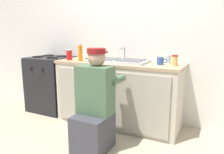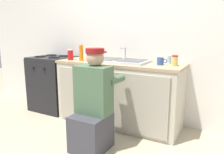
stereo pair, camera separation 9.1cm
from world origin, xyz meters
name	(u,v)px [view 1 (the left image)]	position (x,y,z in m)	size (l,w,h in m)	color
ground_plane	(109,130)	(0.00, 0.00, 0.00)	(12.00, 12.00, 0.00)	tan
back_wall	(129,34)	(0.00, 0.65, 1.25)	(6.00, 0.10, 2.50)	silver
counter_cabinet	(118,94)	(0.00, 0.29, 0.42)	(1.70, 0.62, 0.84)	beige
countertop	(119,63)	(0.00, 0.30, 0.86)	(1.74, 0.62, 0.03)	tan
sink_double_basin	(119,60)	(0.00, 0.30, 0.89)	(0.80, 0.44, 0.19)	silver
stove_range	(52,83)	(-1.22, 0.30, 0.44)	(0.65, 0.62, 0.90)	black
plumber_person	(94,108)	(0.07, -0.46, 0.46)	(0.42, 0.61, 1.10)	#3F3F47
soda_cup_red	(69,55)	(-0.72, 0.16, 0.95)	(0.08, 0.08, 0.15)	red
cell_phone	(90,58)	(-0.56, 0.44, 0.88)	(0.07, 0.14, 0.01)	black
condiment_jar	(175,60)	(0.75, 0.29, 0.94)	(0.07, 0.07, 0.13)	#DBB760
coffee_mug	(160,61)	(0.58, 0.28, 0.92)	(0.13, 0.08, 0.09)	#335699
water_glass	(168,60)	(0.64, 0.45, 0.92)	(0.06, 0.06, 0.10)	#ADC6CC
soap_bottle_orange	(80,53)	(-0.52, 0.15, 0.99)	(0.06, 0.06, 0.25)	orange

